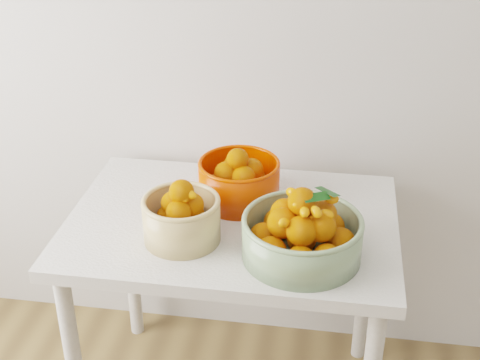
{
  "coord_description": "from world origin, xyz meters",
  "views": [
    {
      "loc": [
        0.13,
        -0.11,
        1.83
      ],
      "look_at": [
        -0.12,
        1.54,
        0.92
      ],
      "focal_mm": 50.0,
      "sensor_mm": 36.0,
      "label": 1
    }
  ],
  "objects_px": {
    "bowl_cream": "(182,217)",
    "bowl_green": "(302,234)",
    "bowl_orange": "(239,180)",
    "table": "(232,245)"
  },
  "relations": [
    {
      "from": "bowl_cream",
      "to": "bowl_green",
      "type": "distance_m",
      "value": 0.35
    },
    {
      "from": "bowl_green",
      "to": "bowl_orange",
      "type": "height_order",
      "value": "bowl_green"
    },
    {
      "from": "bowl_green",
      "to": "bowl_cream",
      "type": "bearing_deg",
      "value": 174.37
    },
    {
      "from": "table",
      "to": "bowl_cream",
      "type": "distance_m",
      "value": 0.25
    },
    {
      "from": "table",
      "to": "bowl_cream",
      "type": "xyz_separation_m",
      "value": [
        -0.12,
        -0.13,
        0.17
      ]
    },
    {
      "from": "table",
      "to": "bowl_green",
      "type": "relative_size",
      "value": 2.44
    },
    {
      "from": "table",
      "to": "bowl_green",
      "type": "height_order",
      "value": "bowl_green"
    },
    {
      "from": "bowl_green",
      "to": "bowl_orange",
      "type": "relative_size",
      "value": 1.56
    },
    {
      "from": "table",
      "to": "bowl_orange",
      "type": "relative_size",
      "value": 3.8
    },
    {
      "from": "bowl_orange",
      "to": "table",
      "type": "bearing_deg",
      "value": -91.89
    }
  ]
}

